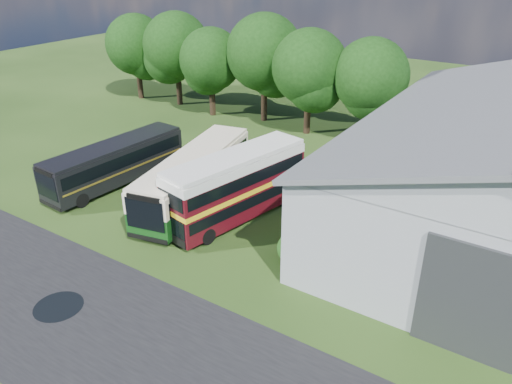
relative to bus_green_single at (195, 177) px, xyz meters
The scene contains 15 objects.
ground 9.19m from the bus_green_single, 71.20° to the right, with size 120.00×120.00×0.00m, color #1E3611.
asphalt_road 13.08m from the bus_green_single, 62.90° to the right, with size 60.00×8.00×0.02m, color black.
puddle 11.76m from the bus_green_single, 83.03° to the right, with size 2.20×2.20×0.01m, color black.
tree_far_left 25.64m from the bus_green_single, 142.44° to the left, with size 6.12×6.12×8.64m.
tree_left_a 22.35m from the bus_green_single, 133.41° to the left, with size 6.46×6.46×9.12m.
tree_left_b 18.39m from the bus_green_single, 124.01° to the left, with size 5.78×5.78×8.16m.
tree_mid 17.61m from the bus_green_single, 107.39° to the left, with size 6.80×6.80×9.60m.
tree_right_a 15.77m from the bus_green_single, 90.33° to the left, with size 6.26×6.26×8.83m.
tree_right_b 17.20m from the bus_green_single, 72.99° to the left, with size 5.98×5.98×8.45m.
shrub_front 9.04m from the bus_green_single, 16.68° to the right, with size 1.70×1.70×1.70m, color #194714.
shrub_mid 8.69m from the bus_green_single, ahead, with size 1.60×1.60×1.60m, color #194714.
shrub_back 8.80m from the bus_green_single, ahead, with size 1.80×1.80×1.80m, color #194714.
bus_green_single is the anchor object (origin of this frame).
bus_maroon_double 3.45m from the bus_green_single, ahead, with size 4.26×9.68×4.04m.
bus_dark_single 6.27m from the bus_green_single, behind, with size 3.09×10.47×2.85m.
Camera 1 is at (15.73, -13.12, 14.68)m, focal length 35.00 mm.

